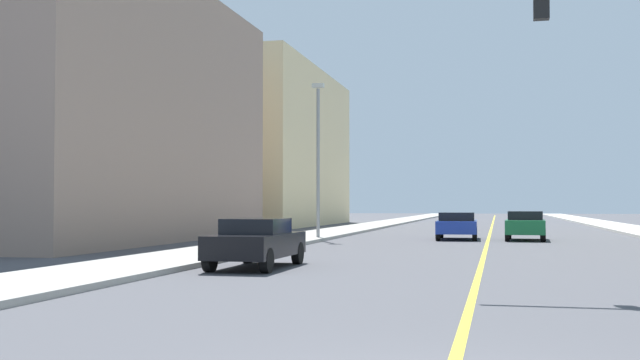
# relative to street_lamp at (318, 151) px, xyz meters

# --- Properties ---
(ground) EXTENTS (192.00, 192.00, 0.00)m
(ground) POSITION_rel_street_lamp_xyz_m (7.98, 12.96, -4.29)
(ground) COLOR #47474C
(sidewalk_left) EXTENTS (3.23, 168.00, 0.15)m
(sidewalk_left) POSITION_rel_street_lamp_xyz_m (-1.12, 12.96, -4.22)
(sidewalk_left) COLOR #9E9B93
(sidewalk_left) RESTS_ON ground
(lane_marking_center) EXTENTS (0.16, 144.00, 0.01)m
(lane_marking_center) POSITION_rel_street_lamp_xyz_m (7.98, 12.96, -4.29)
(lane_marking_center) COLOR yellow
(lane_marking_center) RESTS_ON ground
(building_left_near) EXTENTS (11.71, 22.38, 12.28)m
(building_left_near) POSITION_rel_street_lamp_xyz_m (-11.38, -2.56, 1.85)
(building_left_near) COLOR gray
(building_left_near) RESTS_ON ground
(building_left_far) EXTENTS (16.14, 23.40, 12.76)m
(building_left_far) POSITION_rel_street_lamp_xyz_m (-13.59, 24.80, 2.09)
(building_left_far) COLOR beige
(building_left_far) RESTS_ON ground
(street_lamp) EXTENTS (0.56, 0.28, 7.44)m
(street_lamp) POSITION_rel_street_lamp_xyz_m (0.00, 0.00, 0.00)
(street_lamp) COLOR gray
(street_lamp) RESTS_ON sidewalk_left
(car_black) EXTENTS (1.74, 4.13, 1.35)m
(car_black) POSITION_rel_street_lamp_xyz_m (2.03, -15.87, -3.58)
(car_black) COLOR black
(car_black) RESTS_ON ground
(car_green) EXTENTS (1.97, 3.95, 1.40)m
(car_green) POSITION_rel_street_lamp_xyz_m (9.73, 2.24, -3.55)
(car_green) COLOR #196638
(car_green) RESTS_ON ground
(car_blue) EXTENTS (2.01, 4.21, 1.33)m
(car_blue) POSITION_rel_street_lamp_xyz_m (6.48, 2.33, -3.58)
(car_blue) COLOR #1E389E
(car_blue) RESTS_ON ground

